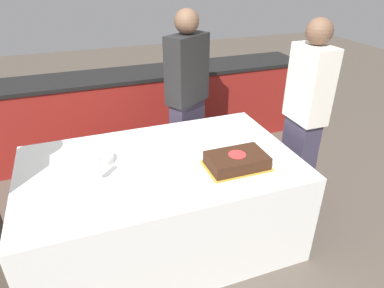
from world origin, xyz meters
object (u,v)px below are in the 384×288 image
at_px(plate_stack, 97,159).
at_px(person_cutting_cake, 187,99).
at_px(wine_glass, 97,166).
at_px(cake, 237,161).
at_px(person_seated_right, 304,122).

relative_size(plate_stack, person_cutting_cake, 0.14).
distance_m(plate_stack, wine_glass, 0.26).
xyz_separation_m(plate_stack, person_cutting_cake, (0.91, 0.66, 0.09)).
distance_m(cake, person_seated_right, 0.76).
relative_size(plate_stack, person_seated_right, 0.14).
height_order(person_cutting_cake, person_seated_right, person_seated_right).
bearing_deg(person_seated_right, wine_glass, -86.65).
height_order(plate_stack, person_cutting_cake, person_cutting_cake).
relative_size(cake, wine_glass, 2.47).
height_order(plate_stack, wine_glass, wine_glass).
relative_size(cake, plate_stack, 1.96).
bearing_deg(plate_stack, wine_glass, -93.61).
bearing_deg(cake, wine_glass, 171.21).
bearing_deg(person_cutting_cake, person_seated_right, 100.19).
bearing_deg(person_seated_right, cake, -71.45).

